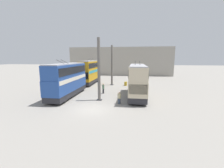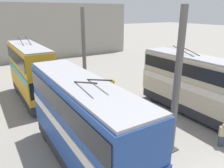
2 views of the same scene
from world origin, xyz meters
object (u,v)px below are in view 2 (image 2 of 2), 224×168
at_px(bus_right_far, 31,70).
at_px(oil_drum, 112,84).
at_px(bus_left_near, 195,82).
at_px(person_by_left_row, 222,134).
at_px(person_aisle_midway, 129,113).
at_px(bus_right_mid, 82,120).

height_order(bus_right_far, oil_drum, bus_right_far).
relative_size(bus_left_near, bus_right_far, 1.13).
bearing_deg(bus_left_near, person_by_left_row, 150.68).
relative_size(bus_right_far, person_aisle_midway, 5.24).
relative_size(bus_left_near, oil_drum, 11.84).
bearing_deg(bus_right_mid, bus_right_far, 0.00).
relative_size(person_by_left_row, person_aisle_midway, 0.96).
height_order(bus_right_mid, person_aisle_midway, bus_right_mid).
xyz_separation_m(bus_left_near, person_by_left_row, (-4.26, 2.39, -1.97)).
relative_size(bus_right_mid, person_by_left_row, 6.27).
height_order(person_by_left_row, oil_drum, person_by_left_row).
bearing_deg(person_by_left_row, oil_drum, 33.47).
relative_size(bus_right_mid, bus_right_far, 1.14).
distance_m(bus_left_near, oil_drum, 10.00).
bearing_deg(oil_drum, bus_right_mid, 141.24).
bearing_deg(oil_drum, person_aisle_midway, 156.94).
distance_m(bus_right_mid, person_aisle_midway, 6.18).
bearing_deg(bus_right_far, person_by_left_row, -150.15).
xyz_separation_m(bus_left_near, bus_right_far, (10.54, 10.89, 0.24)).
bearing_deg(oil_drum, bus_right_far, 82.61).
relative_size(bus_left_near, person_by_left_row, 6.21).
height_order(person_by_left_row, person_aisle_midway, person_aisle_midway).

